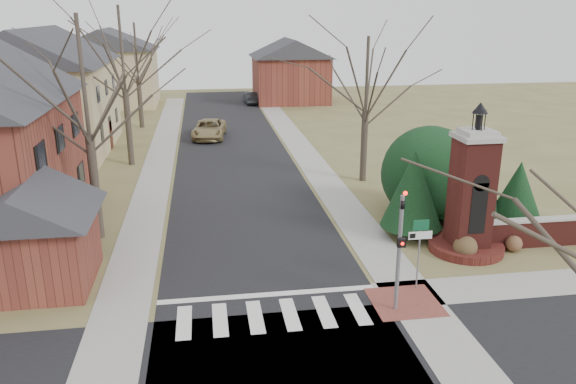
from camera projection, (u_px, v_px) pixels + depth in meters
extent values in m
plane|color=brown|center=(276.00, 328.00, 18.47)|extent=(120.00, 120.00, 0.00)
cube|color=black|center=(235.00, 160.00, 39.16)|extent=(8.00, 70.00, 0.01)
cube|color=silver|center=(273.00, 316.00, 19.22)|extent=(8.00, 2.20, 0.02)
cube|color=silver|center=(268.00, 295.00, 20.63)|extent=(8.00, 0.35, 0.02)
cube|color=gray|center=(308.00, 157.00, 39.90)|extent=(2.00, 60.00, 0.02)
cube|color=gray|center=(159.00, 163.00, 38.41)|extent=(2.00, 60.00, 0.02)
cube|color=brown|center=(405.00, 302.00, 20.09)|extent=(2.40, 2.40, 0.02)
cylinder|color=slate|center=(399.00, 254.00, 19.00)|extent=(0.14, 0.14, 4.20)
imported|color=black|center=(402.00, 200.00, 18.40)|extent=(0.15, 0.18, 0.90)
sphere|color=#FF0C05|center=(405.00, 193.00, 18.10)|extent=(0.14, 0.14, 0.14)
cube|color=black|center=(402.00, 243.00, 18.68)|extent=(0.28, 0.16, 0.30)
sphere|color=#FF0C05|center=(402.00, 244.00, 18.59)|extent=(0.11, 0.11, 0.11)
cylinder|color=slate|center=(418.00, 256.00, 20.75)|extent=(0.06, 0.06, 2.60)
cube|color=silver|center=(420.00, 235.00, 20.47)|extent=(0.90, 0.03, 0.30)
cube|color=black|center=(413.00, 236.00, 20.41)|extent=(0.22, 0.02, 0.18)
cube|color=#104C2C|center=(421.00, 225.00, 20.35)|extent=(0.60, 0.03, 0.40)
cylinder|color=#5A201A|center=(466.00, 247.00, 24.41)|extent=(3.20, 3.20, 0.36)
cube|color=#5A201A|center=(471.00, 196.00, 23.69)|extent=(1.50, 1.50, 5.00)
cube|color=black|center=(478.00, 208.00, 23.11)|extent=(0.70, 0.10, 2.20)
cube|color=gray|center=(477.00, 137.00, 22.91)|extent=(1.70, 1.70, 0.20)
cube|color=gray|center=(478.00, 132.00, 22.84)|extent=(1.30, 1.30, 0.20)
cylinder|color=black|center=(479.00, 122.00, 22.72)|extent=(0.20, 0.20, 0.60)
cone|color=black|center=(480.00, 108.00, 22.54)|extent=(0.64, 0.64, 0.45)
cube|color=#5A201A|center=(562.00, 232.00, 24.92)|extent=(7.50, 0.40, 1.20)
cube|color=gray|center=(564.00, 218.00, 24.72)|extent=(7.50, 0.50, 0.10)
cube|color=#CFBD8A|center=(44.00, 108.00, 40.94)|extent=(9.00, 12.00, 6.40)
cube|color=brown|center=(36.00, 250.00, 21.05)|extent=(4.00, 4.00, 2.80)
cube|color=#CFBD8A|center=(109.00, 78.00, 60.96)|extent=(10.00, 8.00, 6.00)
cube|color=#CFBD8A|center=(75.00, 41.00, 57.83)|extent=(0.75, 0.75, 3.08)
cube|color=brown|center=(290.00, 79.00, 63.99)|extent=(8.00, 8.00, 5.00)
cube|color=brown|center=(272.00, 50.00, 61.11)|extent=(0.75, 0.75, 2.80)
cylinder|color=#473D33|center=(410.00, 231.00, 26.01)|extent=(0.20, 0.20, 0.50)
cone|color=black|center=(413.00, 188.00, 25.38)|extent=(2.80, 2.80, 3.60)
cylinder|color=#473D33|center=(465.00, 218.00, 27.61)|extent=(0.20, 0.20, 0.50)
cone|color=black|center=(470.00, 172.00, 26.89)|extent=(3.40, 3.40, 4.20)
cylinder|color=#473D33|center=(514.00, 223.00, 26.96)|extent=(0.20, 0.20, 0.50)
cone|color=black|center=(518.00, 190.00, 26.45)|extent=(2.40, 2.40, 2.80)
sphere|color=black|center=(429.00, 170.00, 27.95)|extent=(4.80, 4.80, 4.80)
cylinder|color=#473D33|center=(95.00, 187.00, 25.18)|extent=(0.40, 0.40, 4.83)
cylinder|color=#473D33|center=(129.00, 128.00, 37.38)|extent=(0.40, 0.40, 5.04)
cylinder|color=#473D33|center=(140.00, 103.00, 49.63)|extent=(0.40, 0.40, 4.41)
cylinder|color=#473D33|center=(364.00, 147.00, 33.94)|extent=(0.40, 0.40, 4.20)
imported|color=#978252|center=(209.00, 129.00, 45.86)|extent=(3.07, 5.57, 1.48)
imported|color=#2C2F33|center=(251.00, 98.00, 62.89)|extent=(1.64, 4.12, 1.33)
sphere|color=brown|center=(465.00, 247.00, 23.56)|extent=(1.00, 1.00, 1.00)
sphere|color=brown|center=(514.00, 244.00, 24.26)|extent=(0.72, 0.72, 0.72)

